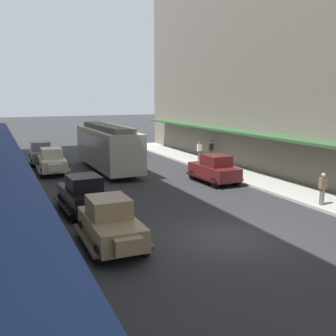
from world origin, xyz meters
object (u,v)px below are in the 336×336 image
(parked_car_1, at_px, (110,222))
(pedestrian_3, at_px, (22,188))
(streetcar, at_px, (108,146))
(pedestrian_4, at_px, (3,156))
(parked_car_2, at_px, (52,161))
(pedestrian_2, at_px, (27,183))
(pedestrian_1, at_px, (211,150))
(parked_car_3, at_px, (41,153))
(fire_hydrant, at_px, (51,216))
(parked_car_0, at_px, (214,168))
(pedestrian_5, at_px, (322,189))
(parked_car_4, at_px, (83,193))
(pedestrian_0, at_px, (199,151))

(parked_car_1, xyz_separation_m, pedestrian_3, (-2.63, 6.85, 0.07))
(streetcar, distance_m, pedestrian_4, 8.23)
(parked_car_2, height_order, pedestrian_2, parked_car_2)
(parked_car_1, bearing_deg, pedestrian_1, 49.07)
(parked_car_3, xyz_separation_m, fire_hydrant, (-1.52, -16.94, -0.38))
(parked_car_0, relative_size, pedestrian_5, 2.62)
(parked_car_3, distance_m, pedestrian_1, 14.19)
(parked_car_1, relative_size, pedestrian_4, 2.56)
(pedestrian_4, bearing_deg, pedestrian_3, -87.60)
(parked_car_0, bearing_deg, pedestrian_3, -174.83)
(streetcar, relative_size, pedestrian_3, 5.76)
(streetcar, bearing_deg, parked_car_3, 129.92)
(parked_car_4, distance_m, pedestrian_3, 3.34)
(pedestrian_3, bearing_deg, pedestrian_5, -24.21)
(streetcar, relative_size, pedestrian_4, 5.76)
(streetcar, bearing_deg, pedestrian_5, -63.38)
(streetcar, height_order, pedestrian_5, streetcar)
(fire_hydrant, relative_size, pedestrian_3, 0.49)
(pedestrian_0, bearing_deg, streetcar, -177.66)
(pedestrian_2, bearing_deg, fire_hydrant, -83.71)
(parked_car_4, bearing_deg, pedestrian_2, 126.81)
(parked_car_1, distance_m, pedestrian_1, 20.01)
(streetcar, xyz_separation_m, pedestrian_5, (7.08, -14.13, -0.91))
(pedestrian_1, xyz_separation_m, pedestrian_2, (-15.42, -7.19, 0.00))
(parked_car_0, relative_size, parked_car_2, 1.00)
(parked_car_2, xyz_separation_m, fire_hydrant, (-1.78, -12.40, -0.38))
(pedestrian_4, bearing_deg, fire_hydrant, -85.05)
(parked_car_3, height_order, pedestrian_4, parked_car_3)
(parked_car_3, bearing_deg, pedestrian_5, -59.45)
(pedestrian_3, bearing_deg, parked_car_0, 5.17)
(parked_car_3, bearing_deg, pedestrian_0, -21.34)
(pedestrian_0, relative_size, pedestrian_3, 0.98)
(parked_car_0, height_order, streetcar, streetcar)
(pedestrian_0, bearing_deg, parked_car_3, 158.66)
(pedestrian_2, height_order, pedestrian_5, pedestrian_2)
(parked_car_2, relative_size, pedestrian_2, 2.58)
(parked_car_1, distance_m, streetcar, 15.37)
(pedestrian_0, bearing_deg, parked_car_0, -111.43)
(parked_car_4, xyz_separation_m, pedestrian_5, (11.09, -4.15, 0.05))
(parked_car_0, height_order, pedestrian_3, parked_car_0)
(pedestrian_3, bearing_deg, parked_car_4, -37.46)
(pedestrian_5, bearing_deg, parked_car_3, 120.55)
(streetcar, height_order, pedestrian_4, streetcar)
(parked_car_0, distance_m, parked_car_2, 11.79)
(parked_car_2, bearing_deg, pedestrian_3, -107.30)
(parked_car_0, xyz_separation_m, pedestrian_2, (-11.46, 0.01, 0.07))
(parked_car_1, relative_size, pedestrian_1, 2.56)
(fire_hydrant, bearing_deg, parked_car_0, 24.41)
(pedestrian_2, height_order, pedestrian_3, same)
(parked_car_0, xyz_separation_m, pedestrian_1, (3.96, 7.20, 0.07))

